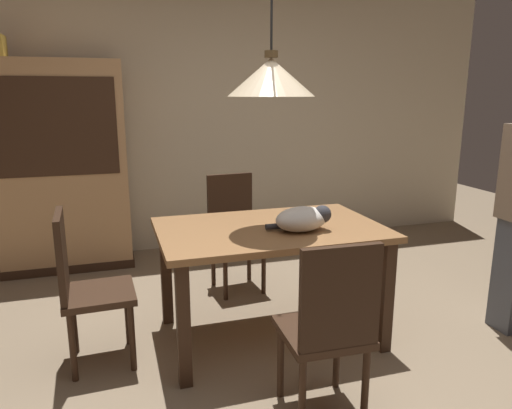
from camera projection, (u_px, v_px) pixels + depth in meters
ground at (292, 383)px, 2.64m from camera, size 10.00×10.00×0.00m
back_wall at (198, 105)px, 4.77m from camera, size 6.40×0.10×2.90m
dining_table at (270, 242)px, 3.02m from camera, size 1.40×0.90×0.75m
chair_near_front at (330, 324)px, 2.23m from camera, size 0.41×0.41×0.93m
chair_left_side at (84, 283)px, 2.72m from camera, size 0.41×0.41×0.93m
chair_far_back at (234, 227)px, 3.86m from camera, size 0.43×0.43×0.93m
cat_sleeping at (303, 219)px, 2.88m from camera, size 0.39×0.27×0.16m
pendant_lamp at (271, 77)px, 2.78m from camera, size 0.52×0.52×1.30m
hutch_bookcase at (63, 172)px, 4.22m from camera, size 1.12×0.45×1.85m
book_yellow_short at (2, 47)px, 3.88m from camera, size 0.04×0.20×0.18m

